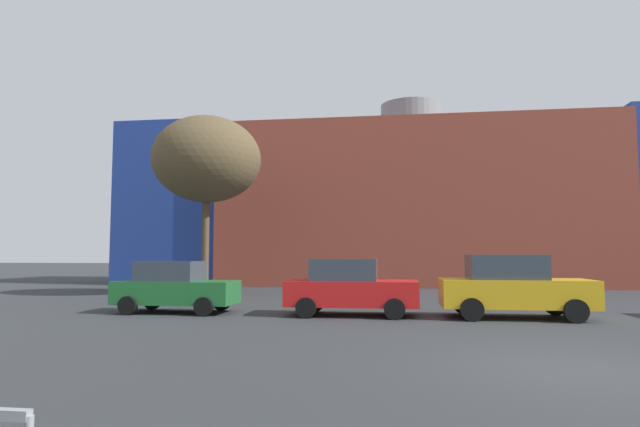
{
  "coord_description": "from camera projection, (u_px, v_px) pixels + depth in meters",
  "views": [
    {
      "loc": [
        -2.94,
        -9.29,
        1.9
      ],
      "look_at": [
        -5.74,
        10.51,
        3.47
      ],
      "focal_mm": 29.35,
      "sensor_mm": 36.0,
      "label": 1
    }
  ],
  "objects": [
    {
      "name": "ground_plane",
      "position": [
        575.0,
        370.0,
        8.61
      ],
      "size": [
        200.0,
        200.0,
        0.0
      ],
      "primitive_type": "plane",
      "color": "#2D3033"
    },
    {
      "name": "building_backdrop",
      "position": [
        412.0,
        206.0,
        34.72
      ],
      "size": [
        37.52,
        10.39,
        11.93
      ],
      "color": "brown",
      "rests_on": "ground_plane"
    },
    {
      "name": "parked_car_0",
      "position": [
        175.0,
        287.0,
        17.13
      ],
      "size": [
        3.87,
        1.9,
        1.68
      ],
      "color": "#1E662D",
      "rests_on": "ground_plane"
    },
    {
      "name": "parked_car_1",
      "position": [
        350.0,
        287.0,
        16.33
      ],
      "size": [
        4.07,
        2.0,
        1.76
      ],
      "color": "red",
      "rests_on": "ground_plane"
    },
    {
      "name": "parked_car_2",
      "position": [
        512.0,
        287.0,
        15.65
      ],
      "size": [
        4.35,
        2.13,
        1.88
      ],
      "color": "gold",
      "rests_on": "ground_plane"
    },
    {
      "name": "bare_tree_0",
      "position": [
        207.0,
        160.0,
        24.62
      ],
      "size": [
        5.08,
        5.08,
        8.4
      ],
      "color": "brown",
      "rests_on": "ground_plane"
    }
  ]
}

